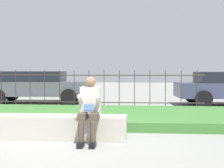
# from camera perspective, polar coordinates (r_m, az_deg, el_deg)

# --- Properties ---
(ground_plane) EXTENTS (60.00, 60.00, 0.00)m
(ground_plane) POSITION_cam_1_polar(r_m,az_deg,el_deg) (6.53, -8.31, -9.87)
(ground_plane) COLOR gray
(stone_bench) EXTENTS (2.94, 0.56, 0.48)m
(stone_bench) POSITION_cam_1_polar(r_m,az_deg,el_deg) (6.55, -10.47, -7.95)
(stone_bench) COLOR #B7B2A3
(stone_bench) RESTS_ON ground_plane
(person_seated_reader) EXTENTS (0.42, 0.73, 1.28)m
(person_seated_reader) POSITION_cam_1_polar(r_m,az_deg,el_deg) (6.01, -4.11, -4.14)
(person_seated_reader) COLOR black
(person_seated_reader) RESTS_ON ground_plane
(grass_berm) EXTENTS (9.41, 3.44, 0.23)m
(grass_berm) POSITION_cam_1_polar(r_m,az_deg,el_deg) (8.84, -4.72, -5.84)
(grass_berm) COLOR #3D7533
(grass_berm) RESTS_ON ground_plane
(iron_fence) EXTENTS (7.41, 0.03, 1.40)m
(iron_fence) POSITION_cam_1_polar(r_m,az_deg,el_deg) (10.89, -2.85, -1.00)
(iron_fence) COLOR #332D28
(iron_fence) RESTS_ON ground_plane
(car_parked_left) EXTENTS (4.78, 2.11, 1.36)m
(car_parked_left) POSITION_cam_1_polar(r_m,az_deg,el_deg) (13.79, -13.52, -0.31)
(car_parked_left) COLOR #4C5156
(car_parked_left) RESTS_ON ground_plane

